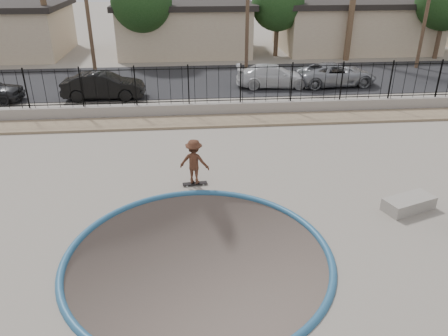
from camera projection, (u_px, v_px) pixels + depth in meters
ground at (190, 124)px, 23.44m from camera, size 120.00×120.00×2.20m
bowl_pit at (198, 257)px, 11.31m from camera, size 6.84×6.84×1.80m
coping_ring at (198, 257)px, 11.31m from camera, size 7.04×7.04×0.20m
rock_strip at (190, 122)px, 20.42m from camera, size 42.00×1.60×0.11m
retaining_wall at (189, 109)px, 21.30m from camera, size 42.00×0.45×0.60m
fence at (189, 85)px, 20.78m from camera, size 40.00×0.04×1.80m
street at (187, 80)px, 27.43m from camera, size 90.00×8.00×0.04m
house_center at (185, 26)px, 35.09m from camera, size 10.60×8.60×3.90m
house_east at (354, 24)px, 36.23m from camera, size 12.60×8.60×3.90m
street_tree_left at (141, 1)px, 30.74m from camera, size 4.32×4.32×6.36m
street_tree_mid at (278, 4)px, 32.61m from camera, size 3.96×3.96×5.83m
street_tree_right at (446, 0)px, 31.64m from camera, size 4.32×4.32×6.36m
skater at (194, 164)px, 14.56m from camera, size 1.13×0.84×1.56m
skateboard at (195, 183)px, 14.87m from camera, size 0.85×0.28×0.07m
concrete_ledge at (409, 204)px, 13.37m from camera, size 1.74×1.19×0.40m
car_b at (104, 86)px, 23.56m from camera, size 4.36×1.61×1.42m
car_c at (274, 76)px, 25.76m from camera, size 4.53×2.05×1.29m
car_d at (336, 74)px, 26.07m from camera, size 4.89×2.52×1.32m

